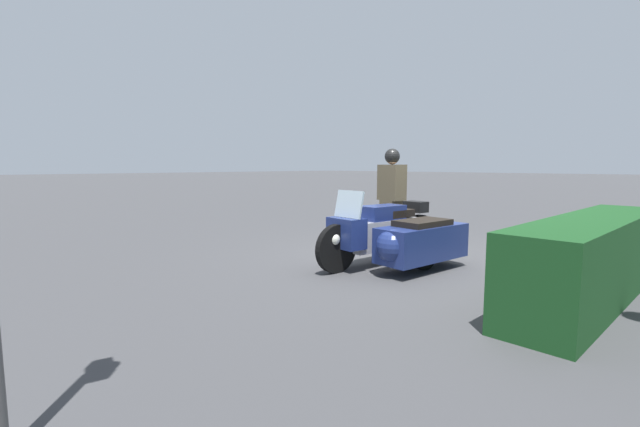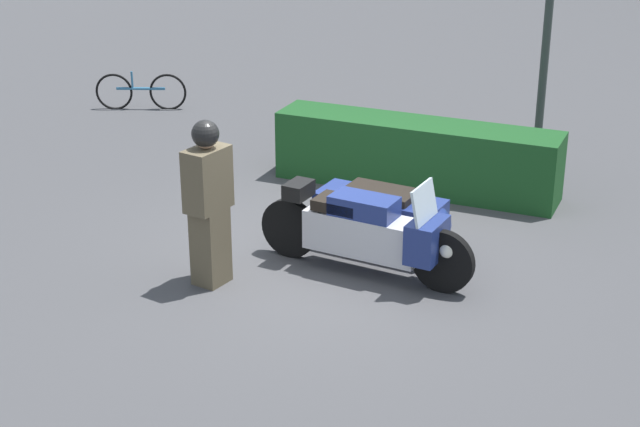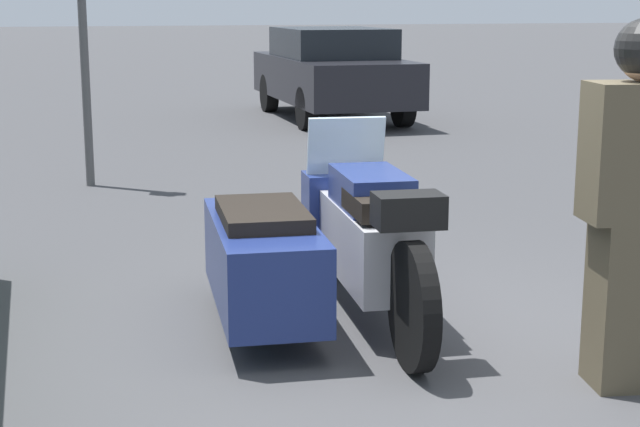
{
  "view_description": "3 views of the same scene",
  "coord_description": "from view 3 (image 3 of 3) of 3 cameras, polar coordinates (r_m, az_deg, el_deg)",
  "views": [
    {
      "loc": [
        5.95,
        3.93,
        1.54
      ],
      "look_at": [
        1.59,
        -0.54,
        0.83
      ],
      "focal_mm": 24.0,
      "sensor_mm": 36.0,
      "label": 1
    },
    {
      "loc": [
        4.12,
        -9.44,
        4.78
      ],
      "look_at": [
        0.12,
        -0.15,
        0.64
      ],
      "focal_mm": 55.0,
      "sensor_mm": 36.0,
      "label": 2
    },
    {
      "loc": [
        -4.92,
        1.81,
        1.92
      ],
      "look_at": [
        0.58,
        0.21,
        0.69
      ],
      "focal_mm": 55.0,
      "sensor_mm": 36.0,
      "label": 3
    }
  ],
  "objects": [
    {
      "name": "parked_car_background",
      "position": [
        16.59,
        0.7,
        8.3
      ],
      "size": [
        4.42,
        1.87,
        1.51
      ],
      "rotation": [
        0.0,
        0.0,
        -0.02
      ],
      "color": "black",
      "rests_on": "ground"
    },
    {
      "name": "ground_plane",
      "position": [
        5.59,
        3.78,
        -7.98
      ],
      "size": [
        160.0,
        160.0,
        0.0
      ],
      "primitive_type": "plane",
      "color": "#424244"
    },
    {
      "name": "police_motorcycle",
      "position": [
        6.02,
        -0.49,
        -1.71
      ],
      "size": [
        2.59,
        1.4,
        1.17
      ],
      "rotation": [
        0.0,
        0.0,
        -0.09
      ],
      "color": "black",
      "rests_on": "ground"
    },
    {
      "name": "officer_rider",
      "position": [
        5.08,
        17.85,
        0.88
      ],
      "size": [
        0.39,
        0.55,
        1.85
      ],
      "rotation": [
        0.0,
        0.0,
        -0.17
      ],
      "color": "brown",
      "rests_on": "ground"
    }
  ]
}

